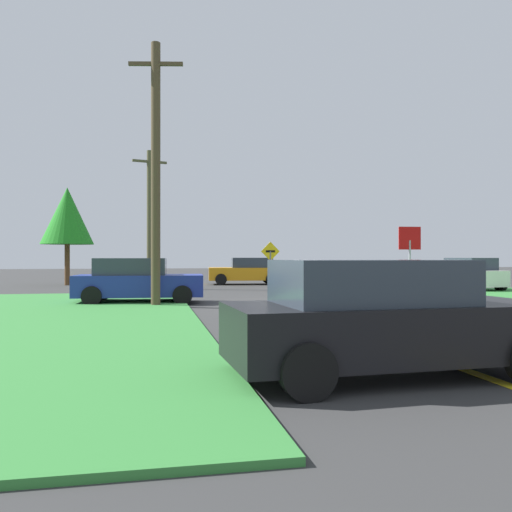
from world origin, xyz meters
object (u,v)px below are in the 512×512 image
Objects in this scene: car_behind_on_main_road at (385,319)px; car_on_crossroad at (468,274)px; utility_pole_mid at (150,218)px; utility_pole_near at (156,171)px; car_approaching_junction at (247,271)px; direction_sign at (270,261)px; parked_car_near_building at (138,281)px; oak_tree_left at (67,216)px; stop_sign at (410,250)px.

car_on_crossroad is at bearing 50.86° from car_behind_on_main_road.
car_on_crossroad is at bearing -16.06° from utility_pole_mid.
utility_pole_near is at bearing 102.42° from car_behind_on_main_road.
direction_sign is (-0.24, -7.51, 0.67)m from car_approaching_junction.
utility_pole_mid is at bearing 91.06° from parked_car_near_building.
car_on_crossroad is 9.94m from direction_sign.
oak_tree_left reaches higher than parked_car_near_building.
parked_car_near_building is 14.35m from oak_tree_left.
stop_sign reaches higher than parked_car_near_building.
car_approaching_junction is (-9.65, 8.12, 0.01)m from car_on_crossroad.
oak_tree_left reaches higher than stop_sign.
parked_car_near_building is at bearing 68.77° from car_approaching_junction.
utility_pole_mid is 3.03× the size of direction_sign.
car_behind_on_main_road is (-5.30, -9.43, -1.08)m from stop_sign.
direction_sign is (-9.89, 0.61, 0.68)m from car_on_crossroad.
stop_sign is at bearing -50.93° from oak_tree_left.
car_approaching_junction is at bearing 32.27° from utility_pole_mid.
parked_car_near_building is 0.52× the size of utility_pole_near.
car_approaching_junction is 1.92× the size of direction_sign.
utility_pole_mid reaches higher than stop_sign.
oak_tree_left is at bearing 108.63° from utility_pole_near.
utility_pole_near is at bearing 105.38° from car_on_crossroad.
car_approaching_junction is 1.00× the size of parked_car_near_building.
utility_pole_mid is at bearing 145.38° from direction_sign.
stop_sign is at bearing 131.30° from car_on_crossroad.
utility_pole_near is (-5.59, -13.79, 3.70)m from car_approaching_junction.
utility_pole_near is 15.66m from oak_tree_left.
utility_pole_near is 1.52× the size of oak_tree_left.
utility_pole_near reaches higher than car_on_crossroad.
utility_pole_mid is at bearing -44.56° from oak_tree_left.
stop_sign reaches higher than car_behind_on_main_road.
direction_sign reaches higher than car_on_crossroad.
parked_car_near_building is at bearing 111.67° from utility_pole_near.
car_approaching_junction and parked_car_near_building have the same top height.
utility_pole_near is 10.16m from utility_pole_mid.
direction_sign reaches higher than car_approaching_junction.
direction_sign reaches higher than car_behind_on_main_road.
car_approaching_junction is at bearing 44.90° from car_on_crossroad.
utility_pole_mid is 7.12m from direction_sign.
car_on_crossroad is 0.55× the size of utility_pole_mid.
car_on_crossroad is (6.92, 7.25, -1.09)m from stop_sign.
utility_pole_near is 3.69× the size of direction_sign.
car_approaching_junction is at bearing 81.17° from car_behind_on_main_road.
stop_sign is at bearing -69.26° from direction_sign.
parked_car_near_building is 7.64m from direction_sign.
utility_pole_mid reaches higher than direction_sign.
utility_pole_mid is (-0.22, 10.13, -0.79)m from utility_pole_near.
car_on_crossroad is 12.61m from car_approaching_junction.
direction_sign is 13.67m from oak_tree_left.
car_behind_on_main_road is (-12.22, -16.68, 0.00)m from car_on_crossroad.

